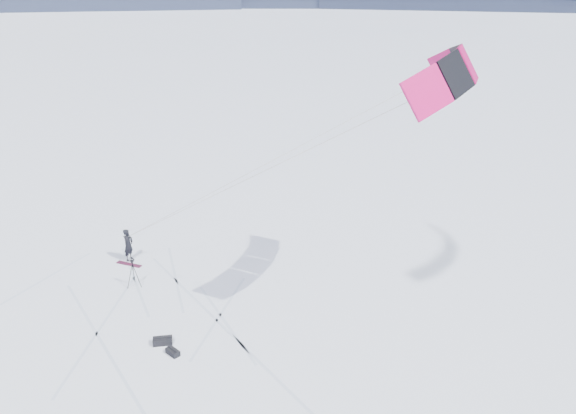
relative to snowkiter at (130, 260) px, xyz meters
The scene contains 9 objects.
ground 4.69m from the snowkiter, 55.43° to the right, with size 1800.00×1800.00×0.00m, color white.
horizon_hills 5.97m from the snowkiter, 55.43° to the right, with size 704.47×706.88×8.95m.
snow_tracks 5.04m from the snowkiter, 63.47° to the right, with size 17.62×14.39×0.01m.
snowkiter is the anchor object (origin of this frame).
snowboard 0.55m from the snowkiter, 54.15° to the right, with size 1.42×0.27×0.04m, color maroon.
tripod 3.02m from the snowkiter, 44.49° to the right, with size 0.63×0.67×1.39m.
gear_bag_a 8.02m from the snowkiter, 39.79° to the right, with size 0.82×0.73×0.34m.
gear_bag_b 8.86m from the snowkiter, 38.42° to the right, with size 0.66×0.46×0.28m.
power_kite 18.30m from the snowkiter, ahead, with size 16.38×6.83×10.06m.
Camera 1 is at (16.34, -15.85, 13.45)m, focal length 35.00 mm.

